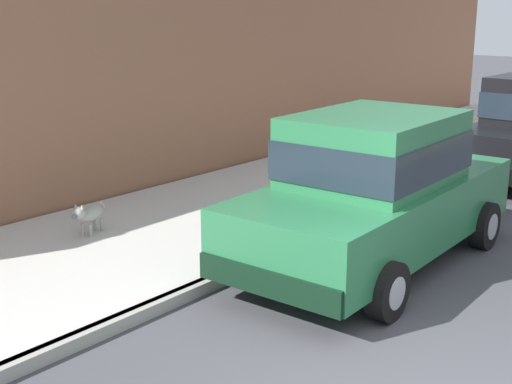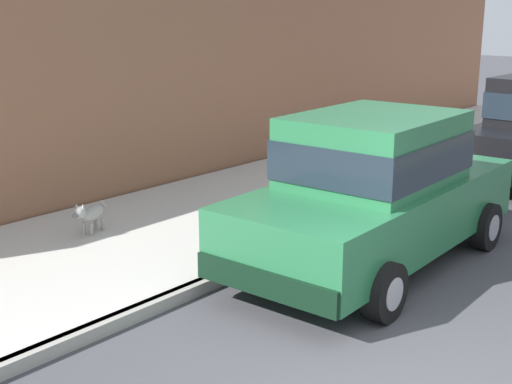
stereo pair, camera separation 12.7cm
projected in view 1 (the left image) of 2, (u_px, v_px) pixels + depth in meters
name	position (u px, v px, depth m)	size (l,w,h in m)	color
curb	(172.00, 300.00, 7.56)	(0.16, 64.00, 0.14)	gray
sidewalk	(72.00, 262.00, 8.67)	(3.60, 64.00, 0.14)	#B7B5AD
car_green_sedan	(375.00, 189.00, 8.57)	(2.16, 4.66, 1.92)	#23663D
dog_grey	(89.00, 214.00, 9.41)	(0.35, 0.73, 0.49)	#999691
fire_hydrant	(340.00, 186.00, 10.68)	(0.34, 0.24, 0.72)	gold
building_facade	(263.00, 75.00, 14.20)	(0.50, 20.00, 3.57)	#8C5B42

